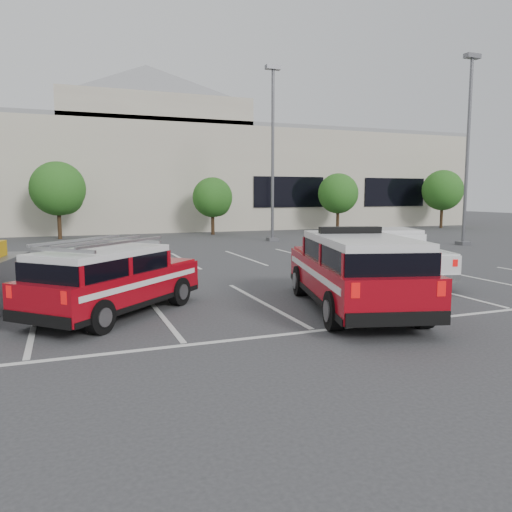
{
  "coord_description": "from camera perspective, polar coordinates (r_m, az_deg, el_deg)",
  "views": [
    {
      "loc": [
        -4.69,
        -11.68,
        2.77
      ],
      "look_at": [
        0.34,
        1.41,
        1.05
      ],
      "focal_mm": 35.0,
      "sensor_mm": 36.0,
      "label": 1
    }
  ],
  "objects": [
    {
      "name": "tree_far_right",
      "position": [
        45.0,
        20.59,
        6.9
      ],
      "size": [
        3.37,
        3.37,
        4.85
      ],
      "color": "#3F2B19",
      "rests_on": "ground"
    },
    {
      "name": "light_pole_right",
      "position": [
        30.07,
        23.02,
        11.06
      ],
      "size": [
        0.9,
        0.6,
        10.24
      ],
      "color": "#59595E",
      "rests_on": "ground"
    },
    {
      "name": "white_pickup",
      "position": [
        17.19,
        15.51,
        -0.34
      ],
      "size": [
        3.23,
        5.63,
        1.64
      ],
      "rotation": [
        0.0,
        0.0,
        -0.28
      ],
      "color": "silver",
      "rests_on": "ground"
    },
    {
      "name": "convention_building",
      "position": [
        43.86,
        -14.81,
        9.32
      ],
      "size": [
        60.0,
        16.99,
        13.2
      ],
      "color": "beige",
      "rests_on": "ground"
    },
    {
      "name": "tree_right",
      "position": [
        39.1,
        9.45,
        6.91
      ],
      "size": [
        3.07,
        3.07,
        4.42
      ],
      "color": "#3F2B19",
      "rests_on": "ground"
    },
    {
      "name": "fire_chief_suv",
      "position": [
        12.18,
        11.21,
        -2.38
      ],
      "size": [
        3.46,
        6.0,
        1.99
      ],
      "rotation": [
        0.0,
        0.0,
        -0.26
      ],
      "color": "maroon",
      "rests_on": "ground"
    },
    {
      "name": "ladder_suv",
      "position": [
        11.94,
        -16.15,
        -3.21
      ],
      "size": [
        4.45,
        4.45,
        1.78
      ],
      "rotation": [
        0.0,
        0.0,
        -0.78
      ],
      "color": "maroon",
      "rests_on": "ground"
    },
    {
      "name": "tree_mid_left",
      "position": [
        33.73,
        -21.55,
        6.97
      ],
      "size": [
        3.37,
        3.37,
        4.85
      ],
      "color": "#3F2B19",
      "rests_on": "ground"
    },
    {
      "name": "tree_mid_right",
      "position": [
        35.12,
        -4.87,
        6.54
      ],
      "size": [
        2.77,
        2.77,
        3.99
      ],
      "color": "#3F2B19",
      "rests_on": "ground"
    },
    {
      "name": "stall_markings",
      "position": [
        17.07,
        -4.78,
        -2.35
      ],
      "size": [
        23.0,
        15.0,
        0.01
      ],
      "primitive_type": "cube",
      "color": "silver",
      "rests_on": "ground"
    },
    {
      "name": "light_pole_mid",
      "position": [
        30.15,
        1.92,
        11.59
      ],
      "size": [
        0.9,
        0.6,
        10.24
      ],
      "color": "#59595E",
      "rests_on": "ground"
    },
    {
      "name": "ground",
      "position": [
        12.89,
        0.86,
        -5.42
      ],
      "size": [
        120.0,
        120.0,
        0.0
      ],
      "primitive_type": "plane",
      "color": "#343436",
      "rests_on": "ground"
    }
  ]
}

